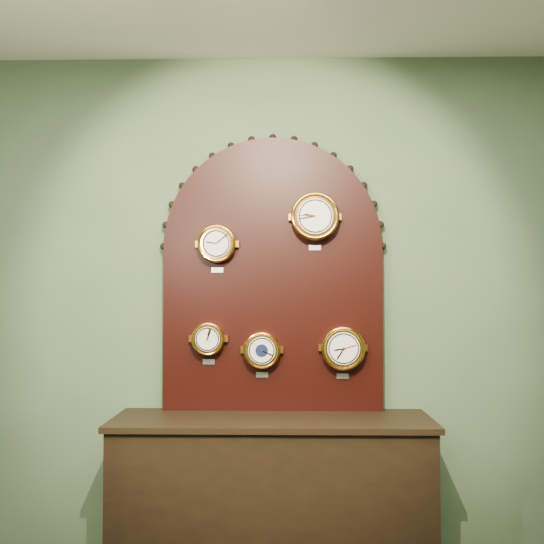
{
  "coord_description": "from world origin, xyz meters",
  "views": [
    {
      "loc": [
        0.07,
        -1.12,
        1.46
      ],
      "look_at": [
        0.0,
        2.25,
        1.58
      ],
      "focal_mm": 42.79,
      "sensor_mm": 36.0,
      "label": 1
    }
  ],
  "objects_px": {
    "display_board": "(273,265)",
    "shop_counter": "(272,502)",
    "hygrometer": "(208,339)",
    "roman_clock": "(217,244)",
    "barometer": "(262,350)",
    "arabic_clock": "(315,217)",
    "tide_clock": "(343,348)"
  },
  "relations": [
    {
      "from": "roman_clock",
      "to": "barometer",
      "type": "relative_size",
      "value": 1.03
    },
    {
      "from": "roman_clock",
      "to": "hygrometer",
      "type": "distance_m",
      "value": 0.52
    },
    {
      "from": "roman_clock",
      "to": "arabic_clock",
      "type": "bearing_deg",
      "value": -0.14
    },
    {
      "from": "hygrometer",
      "to": "tide_clock",
      "type": "xyz_separation_m",
      "value": [
        0.73,
        -0.0,
        -0.05
      ]
    },
    {
      "from": "roman_clock",
      "to": "barometer",
      "type": "distance_m",
      "value": 0.62
    },
    {
      "from": "display_board",
      "to": "shop_counter",
      "type": "bearing_deg",
      "value": -90.0
    },
    {
      "from": "display_board",
      "to": "roman_clock",
      "type": "distance_m",
      "value": 0.33
    },
    {
      "from": "roman_clock",
      "to": "barometer",
      "type": "bearing_deg",
      "value": 0.01
    },
    {
      "from": "roman_clock",
      "to": "hygrometer",
      "type": "bearing_deg",
      "value": 179.04
    },
    {
      "from": "shop_counter",
      "to": "hygrometer",
      "type": "bearing_deg",
      "value": 156.06
    },
    {
      "from": "display_board",
      "to": "tide_clock",
      "type": "relative_size",
      "value": 5.35
    },
    {
      "from": "shop_counter",
      "to": "hygrometer",
      "type": "height_order",
      "value": "hygrometer"
    },
    {
      "from": "display_board",
      "to": "barometer",
      "type": "relative_size",
      "value": 6.11
    },
    {
      "from": "tide_clock",
      "to": "hygrometer",
      "type": "bearing_deg",
      "value": 179.88
    },
    {
      "from": "shop_counter",
      "to": "hygrometer",
      "type": "relative_size",
      "value": 6.93
    },
    {
      "from": "display_board",
      "to": "barometer",
      "type": "xyz_separation_m",
      "value": [
        -0.06,
        -0.07,
        -0.46
      ]
    },
    {
      "from": "hygrometer",
      "to": "tide_clock",
      "type": "distance_m",
      "value": 0.73
    },
    {
      "from": "shop_counter",
      "to": "roman_clock",
      "type": "distance_m",
      "value": 1.38
    },
    {
      "from": "display_board",
      "to": "arabic_clock",
      "type": "xyz_separation_m",
      "value": [
        0.23,
        -0.07,
        0.26
      ]
    },
    {
      "from": "hygrometer",
      "to": "barometer",
      "type": "bearing_deg",
      "value": -0.15
    },
    {
      "from": "display_board",
      "to": "arabic_clock",
      "type": "relative_size",
      "value": 4.93
    },
    {
      "from": "hygrometer",
      "to": "barometer",
      "type": "xyz_separation_m",
      "value": [
        0.29,
        -0.0,
        -0.06
      ]
    },
    {
      "from": "hygrometer",
      "to": "barometer",
      "type": "height_order",
      "value": "hygrometer"
    },
    {
      "from": "shop_counter",
      "to": "hygrometer",
      "type": "xyz_separation_m",
      "value": [
        -0.35,
        0.15,
        0.82
      ]
    },
    {
      "from": "tide_clock",
      "to": "shop_counter",
      "type": "bearing_deg",
      "value": -158.06
    },
    {
      "from": "shop_counter",
      "to": "arabic_clock",
      "type": "height_order",
      "value": "arabic_clock"
    },
    {
      "from": "roman_clock",
      "to": "hygrometer",
      "type": "relative_size",
      "value": 1.12
    },
    {
      "from": "shop_counter",
      "to": "arabic_clock",
      "type": "xyz_separation_m",
      "value": [
        0.23,
        0.15,
        1.48
      ]
    },
    {
      "from": "shop_counter",
      "to": "roman_clock",
      "type": "height_order",
      "value": "roman_clock"
    },
    {
      "from": "shop_counter",
      "to": "display_board",
      "type": "relative_size",
      "value": 1.05
    },
    {
      "from": "display_board",
      "to": "barometer",
      "type": "height_order",
      "value": "display_board"
    },
    {
      "from": "hygrometer",
      "to": "tide_clock",
      "type": "bearing_deg",
      "value": -0.12
    }
  ]
}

